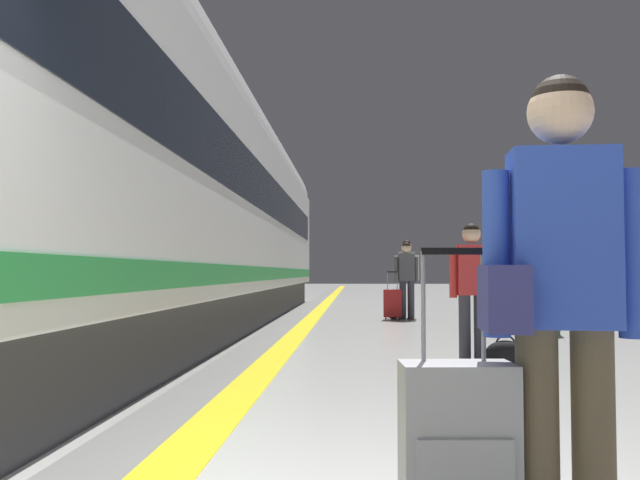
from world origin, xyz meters
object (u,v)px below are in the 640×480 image
at_px(high_speed_train, 100,150).
at_px(traveller_foreground, 558,286).
at_px(passenger_near, 472,283).
at_px(duffel_bag_mid, 394,312).
at_px(suitcase_far, 393,303).
at_px(passenger_mid, 407,271).
at_px(duffel_bag_near, 506,354).
at_px(rolling_suitcase_foreground, 458,461).
at_px(waste_bin, 546,307).
at_px(passenger_far, 406,274).

height_order(high_speed_train, traveller_foreground, high_speed_train).
bearing_deg(passenger_near, high_speed_train, 173.34).
relative_size(duffel_bag_mid, suitcase_far, 0.42).
relative_size(passenger_near, passenger_mid, 0.89).
bearing_deg(duffel_bag_near, suitcase_far, 96.02).
xyz_separation_m(rolling_suitcase_foreground, suitcase_far, (0.46, 12.64, -0.03)).
bearing_deg(passenger_near, traveller_foreground, -96.41).
relative_size(high_speed_train, passenger_near, 21.88).
bearing_deg(duffel_bag_mid, passenger_mid, 45.89).
xyz_separation_m(rolling_suitcase_foreground, duffel_bag_mid, (0.50, 13.06, -0.24)).
bearing_deg(high_speed_train, waste_bin, 28.98).
bearing_deg(waste_bin, duffel_bag_mid, 121.06).
bearing_deg(rolling_suitcase_foreground, passenger_far, 86.56).
bearing_deg(passenger_far, high_speed_train, -120.67).
xyz_separation_m(duffel_bag_mid, waste_bin, (2.30, -3.81, 0.30)).
relative_size(rolling_suitcase_foreground, duffel_bag_mid, 2.52).
height_order(traveller_foreground, rolling_suitcase_foreground, traveller_foreground).
bearing_deg(duffel_bag_mid, passenger_near, -86.85).
bearing_deg(rolling_suitcase_foreground, passenger_mid, 86.49).
bearing_deg(rolling_suitcase_foreground, duffel_bag_mid, 87.80).
bearing_deg(suitcase_far, passenger_far, 38.09).
height_order(high_speed_train, passenger_mid, high_speed_train).
bearing_deg(passenger_mid, traveller_foreground, -92.08).
height_order(passenger_near, duffel_bag_mid, passenger_near).
bearing_deg(passenger_mid, duffel_bag_mid, -134.11).
bearing_deg(passenger_near, duffel_bag_mid, 93.15).
bearing_deg(high_speed_train, suitcase_far, 60.40).
height_order(passenger_mid, waste_bin, passenger_mid).
height_order(rolling_suitcase_foreground, passenger_far, passenger_far).
relative_size(passenger_far, waste_bin, 1.85).
distance_m(high_speed_train, duffel_bag_near, 5.29).
xyz_separation_m(passenger_mid, waste_bin, (1.98, -4.14, -0.59)).
xyz_separation_m(duffel_bag_mid, suitcase_far, (-0.05, -0.42, 0.20)).
relative_size(duffel_bag_near, passenger_far, 0.26).
height_order(high_speed_train, passenger_far, high_speed_train).
bearing_deg(high_speed_train, duffel_bag_mid, 61.55).
distance_m(passenger_mid, passenger_far, 0.51).
xyz_separation_m(passenger_near, passenger_far, (-0.15, 7.61, 0.07)).
height_order(passenger_mid, passenger_far, passenger_mid).
height_order(rolling_suitcase_foreground, suitcase_far, rolling_suitcase_foreground).
bearing_deg(duffel_bag_mid, rolling_suitcase_foreground, -92.20).
xyz_separation_m(passenger_near, passenger_mid, (-0.11, 8.11, 0.14)).
bearing_deg(rolling_suitcase_foreground, waste_bin, 73.16).
xyz_separation_m(passenger_mid, passenger_far, (-0.05, -0.50, -0.07)).
distance_m(duffel_bag_mid, waste_bin, 4.46).
bearing_deg(rolling_suitcase_foreground, duffel_bag_near, 76.25).
bearing_deg(duffel_bag_near, traveller_foreground, -100.12).
height_order(passenger_near, suitcase_far, passenger_near).
height_order(passenger_near, passenger_far, passenger_far).
bearing_deg(traveller_foreground, suitcase_far, 89.45).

